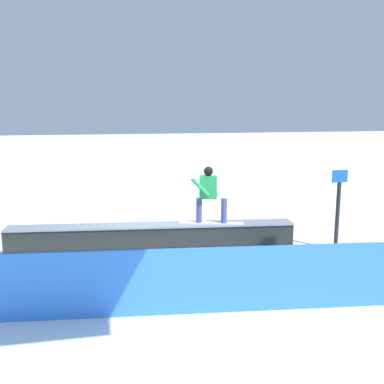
# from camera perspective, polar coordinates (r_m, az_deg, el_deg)

# --- Properties ---
(ground_plane) EXTENTS (120.00, 120.00, 0.00)m
(ground_plane) POSITION_cam_1_polar(r_m,az_deg,el_deg) (10.45, -5.23, -8.41)
(ground_plane) COLOR white
(grind_box) EXTENTS (6.73, 1.49, 0.78)m
(grind_box) POSITION_cam_1_polar(r_m,az_deg,el_deg) (10.34, -5.26, -6.57)
(grind_box) COLOR #222623
(grind_box) RESTS_ON ground_plane
(snowboarder) EXTENTS (1.53, 0.78, 1.36)m
(snowboarder) POSITION_cam_1_polar(r_m,az_deg,el_deg) (10.17, 2.27, -0.14)
(snowboarder) COLOR silver
(snowboarder) RESTS_ON grind_box
(safety_fence) EXTENTS (9.21, 1.40, 1.15)m
(safety_fence) POSITION_cam_1_polar(r_m,az_deg,el_deg) (7.39, -1.59, -11.77)
(safety_fence) COLOR #357CEC
(safety_fence) RESTS_ON ground_plane
(trail_marker) EXTENTS (0.40, 0.10, 2.00)m
(trail_marker) POSITION_cam_1_polar(r_m,az_deg,el_deg) (11.21, 18.73, -1.95)
(trail_marker) COLOR #262628
(trail_marker) RESTS_ON ground_plane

